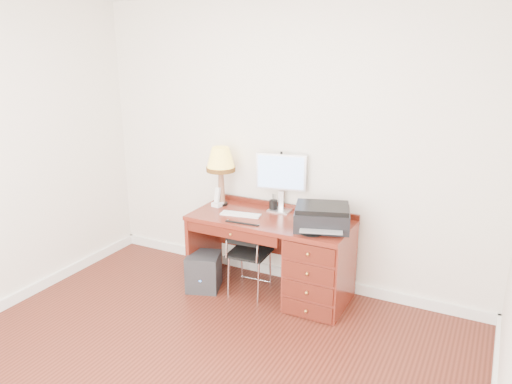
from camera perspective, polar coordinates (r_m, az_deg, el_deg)
The scene contains 12 objects.
ground at distance 3.88m, azimuth -7.87°, elevation -19.93°, with size 4.00×4.00×0.00m, color #3D150E.
room_shell at distance 4.28m, azimuth -2.96°, elevation -15.00°, with size 4.00×4.00×4.00m.
desk at distance 4.61m, azimuth 5.32°, elevation -7.52°, with size 1.50×0.67×0.75m.
monitor at distance 4.70m, azimuth 2.93°, elevation 1.92°, with size 0.48×0.19×0.55m.
keyboard at distance 4.66m, azimuth -1.77°, elevation -2.58°, with size 0.38×0.11×0.01m, color white.
mouse_pad at distance 4.27m, azimuth 6.38°, elevation -4.46°, with size 0.22×0.22×0.04m.
printer at distance 4.35m, azimuth 7.55°, elevation -2.85°, with size 0.56×0.49×0.21m.
leg_lamp at distance 4.84m, azimuth -4.05°, elevation 3.34°, with size 0.28×0.28×0.58m.
phone at distance 4.90m, azimuth -4.42°, elevation -1.01°, with size 0.10×0.10×0.19m.
pen_cup at distance 4.78m, azimuth 1.99°, elevation -1.53°, with size 0.08×0.08×0.10m, color black.
chair at distance 4.65m, azimuth -1.07°, elevation -6.53°, with size 0.38×0.38×0.76m.
equipment_box at distance 4.90m, azimuth -6.01°, elevation -9.02°, with size 0.30×0.30×0.35m, color black.
Camera 1 is at (1.83, -2.51, 2.32)m, focal length 35.00 mm.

